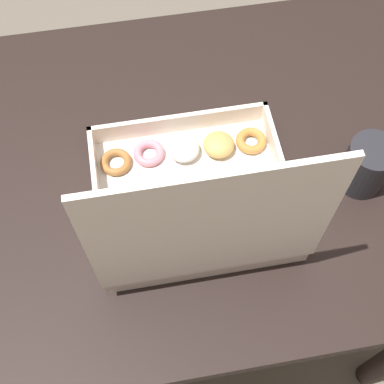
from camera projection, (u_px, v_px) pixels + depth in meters
ground_plane at (202, 294)px, 1.61m from camera, size 8.00×8.00×0.00m
dining_table at (207, 196)px, 1.05m from camera, size 0.92×0.71×0.77m
donut_box at (194, 202)px, 0.82m from camera, size 0.32×0.29×0.32m
coffee_mug at (367, 165)px, 0.87m from camera, size 0.08×0.08×0.10m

